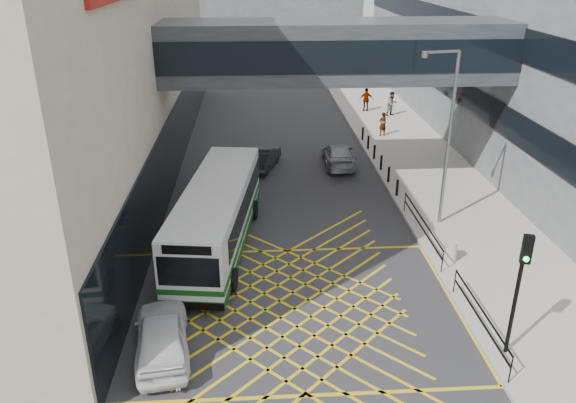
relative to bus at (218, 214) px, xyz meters
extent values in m
plane|color=#333335|center=(3.03, -5.10, -1.61)|extent=(120.00, 120.00, 0.00)
cube|color=black|center=(-2.93, 10.90, 0.39)|extent=(0.10, 41.50, 4.00)
cube|color=black|center=(14.99, 18.90, 2.39)|extent=(0.10, 43.50, 1.60)
cube|color=black|center=(14.99, 18.90, 6.39)|extent=(0.10, 43.50, 1.60)
cube|color=#32373C|center=(6.03, 6.90, 5.89)|extent=(20.00, 4.00, 3.00)
cube|color=black|center=(6.03, 4.88, 5.89)|extent=(19.50, 0.06, 1.60)
cube|color=black|center=(6.03, 8.92, 5.89)|extent=(19.50, 0.06, 1.60)
cube|color=#ABA69D|center=(12.03, 9.90, -1.53)|extent=(6.00, 54.00, 0.16)
cube|color=gold|center=(3.03, -5.10, -1.60)|extent=(12.00, 9.00, 0.01)
cube|color=silver|center=(-0.01, -0.11, 0.03)|extent=(3.81, 10.84, 2.60)
cube|color=#0E4610|center=(-0.01, -0.11, -1.11)|extent=(3.85, 10.88, 0.33)
cube|color=#0E4610|center=(-0.01, -0.11, -0.59)|extent=(3.87, 10.88, 0.21)
cube|color=black|center=(0.06, 0.46, 0.37)|extent=(3.69, 9.51, 1.01)
cube|color=black|center=(-0.72, -5.35, 0.27)|extent=(2.21, 0.37, 1.16)
cube|color=black|center=(-0.72, -5.37, 1.14)|extent=(1.73, 0.29, 0.34)
cube|color=silver|center=(-0.01, -0.11, 1.34)|extent=(3.78, 10.74, 0.10)
cube|color=black|center=(-0.72, -5.37, -1.13)|extent=(2.40, 0.42, 0.29)
cube|color=black|center=(0.69, 5.15, -1.13)|extent=(2.40, 0.42, 0.29)
cylinder|color=black|center=(-1.68, -3.39, -1.13)|extent=(0.40, 0.99, 0.96)
cylinder|color=black|center=(0.72, -3.71, -1.13)|extent=(0.40, 0.99, 0.96)
cylinder|color=black|center=(-0.81, 3.11, -1.13)|extent=(0.40, 0.99, 0.96)
cylinder|color=black|center=(1.60, 2.79, -1.13)|extent=(0.40, 0.99, 0.96)
imported|color=silver|center=(-1.47, -7.36, -0.87)|extent=(2.54, 4.85, 1.47)
imported|color=black|center=(2.16, 10.16, -0.94)|extent=(2.84, 4.56, 1.33)
imported|color=gray|center=(6.90, 10.31, -0.90)|extent=(2.08, 4.59, 1.41)
cylinder|color=black|center=(9.71, -8.15, 0.40)|extent=(0.16, 0.16, 3.69)
cube|color=black|center=(9.65, -8.38, 2.46)|extent=(0.34, 0.27, 0.92)
sphere|color=#19E533|center=(9.62, -8.49, 2.19)|extent=(0.21, 0.21, 0.17)
cylinder|color=slate|center=(10.55, 1.53, 2.61)|extent=(0.19, 0.19, 8.12)
cube|color=slate|center=(9.76, 1.37, 6.67)|extent=(1.61, 0.42, 0.10)
cylinder|color=slate|center=(8.96, 1.22, 6.59)|extent=(0.33, 0.33, 0.25)
cylinder|color=#ADA89E|center=(9.85, -2.17, -1.01)|extent=(0.51, 0.51, 0.88)
cube|color=black|center=(9.18, -7.10, -0.50)|extent=(0.05, 5.00, 0.05)
cube|color=black|center=(9.18, -7.10, -0.90)|extent=(0.05, 5.00, 0.05)
cube|color=black|center=(9.18, -0.10, -0.50)|extent=(0.05, 6.00, 0.05)
cube|color=black|center=(9.18, -0.10, -0.90)|extent=(0.05, 6.00, 0.05)
cylinder|color=black|center=(9.18, -9.60, -0.95)|extent=(0.04, 0.04, 1.00)
cylinder|color=black|center=(9.18, -4.60, -0.95)|extent=(0.04, 0.04, 1.00)
cylinder|color=black|center=(9.18, -3.10, -0.95)|extent=(0.04, 0.04, 1.00)
cylinder|color=black|center=(9.18, 2.90, -0.95)|extent=(0.04, 0.04, 1.00)
cylinder|color=black|center=(9.28, 4.90, -1.00)|extent=(0.14, 0.14, 0.90)
cylinder|color=black|center=(9.28, 6.90, -1.00)|extent=(0.14, 0.14, 0.90)
cylinder|color=black|center=(9.28, 8.90, -1.00)|extent=(0.14, 0.14, 0.90)
cylinder|color=black|center=(9.28, 10.90, -1.00)|extent=(0.14, 0.14, 0.90)
cylinder|color=black|center=(9.28, 12.90, -1.00)|extent=(0.14, 0.14, 0.90)
cylinder|color=black|center=(9.28, 14.90, -1.00)|extent=(0.14, 0.14, 0.90)
imported|color=gray|center=(10.87, 15.83, -0.60)|extent=(0.80, 0.70, 1.69)
imported|color=gray|center=(12.81, 21.20, -0.48)|extent=(1.09, 0.93, 1.94)
imported|color=gray|center=(11.03, 22.81, -0.50)|extent=(1.13, 0.56, 1.89)
camera|label=1|loc=(1.69, -22.49, 10.40)|focal=35.00mm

